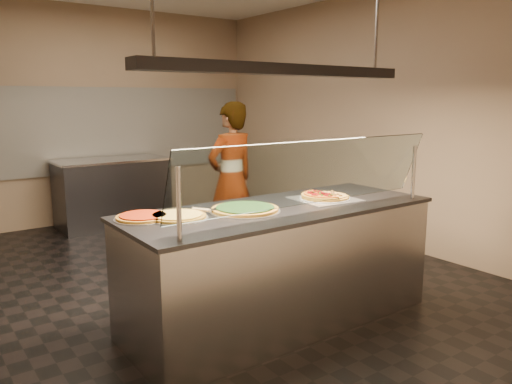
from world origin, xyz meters
TOP-DOWN VIEW (x-y plane):
  - ground at (0.00, 0.00)m, footprint 5.00×6.00m
  - wall_back at (0.00, 3.01)m, footprint 5.00×0.02m
  - wall_right at (2.51, 0.00)m, footprint 0.02×6.00m
  - tile_band at (0.00, 2.98)m, footprint 4.90×0.02m
  - serving_counter at (0.10, -1.20)m, footprint 2.47×0.94m
  - sneeze_guard at (0.10, -1.54)m, footprint 2.23×0.18m
  - perforated_tray at (0.57, -1.18)m, footprint 0.51×0.51m
  - half_pizza_pepperoni at (0.47, -1.18)m, footprint 0.23×0.40m
  - half_pizza_sausage at (0.66, -1.18)m, footprint 0.23×0.40m
  - pizza_spinach at (-0.21, -1.16)m, footprint 0.52×0.52m
  - pizza_cheese at (-0.71, -1.07)m, footprint 0.42×0.42m
  - pizza_tomato at (-0.92, -0.95)m, footprint 0.39×0.39m
  - pizza_spatula at (-0.46, -1.06)m, footprint 0.27×0.19m
  - prep_table at (0.12, 2.55)m, footprint 1.49×0.74m
  - worker at (0.76, 0.53)m, footprint 0.67×0.49m
  - heat_lamp_housing at (0.10, -1.20)m, footprint 2.30×0.18m
  - lamp_rod_right at (1.10, -1.20)m, footprint 0.02×0.02m

SIDE VIEW (x-z plane):
  - ground at x=0.00m, z-range -0.02..0.00m
  - serving_counter at x=0.10m, z-range 0.00..0.93m
  - prep_table at x=0.12m, z-range 0.00..0.93m
  - worker at x=0.76m, z-range 0.00..1.71m
  - perforated_tray at x=0.57m, z-range 0.93..0.94m
  - pizza_tomato at x=-0.92m, z-range 0.93..0.96m
  - pizza_cheese at x=-0.71m, z-range 0.93..0.96m
  - pizza_spinach at x=-0.21m, z-range 0.93..0.96m
  - half_pizza_sausage at x=0.66m, z-range 0.94..0.98m
  - pizza_spatula at x=-0.46m, z-range 0.95..0.97m
  - half_pizza_pepperoni at x=0.47m, z-range 0.94..0.99m
  - sneeze_guard at x=0.10m, z-range 0.96..1.49m
  - tile_band at x=0.00m, z-range 0.70..1.90m
  - wall_back at x=0.00m, z-range 0.00..3.00m
  - wall_right at x=2.51m, z-range 0.00..3.00m
  - heat_lamp_housing at x=0.10m, z-range 1.91..1.99m
  - lamp_rod_right at x=1.10m, z-range 1.99..3.00m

